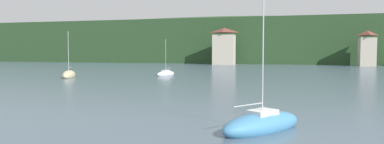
{
  "coord_description": "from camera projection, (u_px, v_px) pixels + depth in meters",
  "views": [
    {
      "loc": [
        6.73,
        28.1,
        4.11
      ],
      "look_at": [
        0.0,
        51.87,
        2.61
      ],
      "focal_mm": 33.57,
      "sensor_mm": 36.0,
      "label": 1
    }
  ],
  "objects": [
    {
      "name": "shore_building_west",
      "position": [
        224.0,
        47.0,
        102.62
      ],
      "size": [
        6.4,
        4.15,
        10.51
      ],
      "color": "#BCB29E",
      "rests_on": "ground_plane"
    },
    {
      "name": "shore_building_westcentral",
      "position": [
        367.0,
        49.0,
        92.8
      ],
      "size": [
        4.0,
        4.91,
        9.27
      ],
      "color": "#BCB29E",
      "rests_on": "ground_plane"
    },
    {
      "name": "wooded_hillside",
      "position": [
        241.0,
        45.0,
        136.71
      ],
      "size": [
        352.0,
        52.54,
        25.6
      ],
      "color": "#264223",
      "rests_on": "ground_plane"
    },
    {
      "name": "sailboat_mid_0",
      "position": [
        262.0,
        124.0,
        18.33
      ],
      "size": [
        4.57,
        5.48,
        7.42
      ],
      "rotation": [
        0.0,
        0.0,
        0.96
      ],
      "color": "teal",
      "rests_on": "ground_plane"
    },
    {
      "name": "sailboat_far_5",
      "position": [
        69.0,
        75.0,
        54.24
      ],
      "size": [
        3.82,
        5.85,
        7.39
      ],
      "rotation": [
        0.0,
        0.0,
        5.13
      ],
      "color": "#CCBC8E",
      "rests_on": "ground_plane"
    },
    {
      "name": "sailboat_far_9",
      "position": [
        166.0,
        74.0,
        58.57
      ],
      "size": [
        2.35,
        4.82,
        6.2
      ],
      "rotation": [
        0.0,
        0.0,
        4.48
      ],
      "color": "white",
      "rests_on": "ground_plane"
    }
  ]
}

